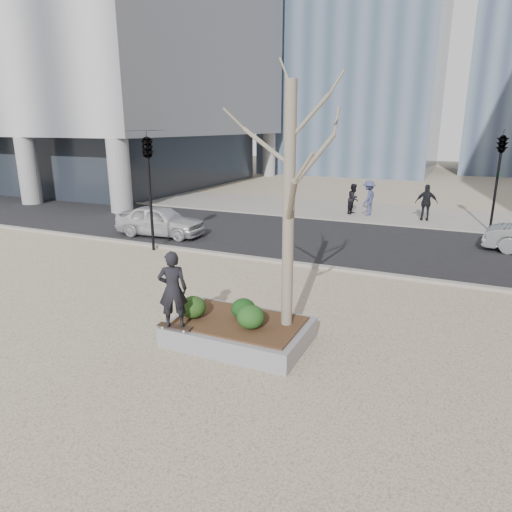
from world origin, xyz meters
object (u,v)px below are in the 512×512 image
at_px(skateboard, 175,328).
at_px(planter, 239,332).
at_px(skateboarder, 173,289).
at_px(police_car, 160,221).

bearing_deg(skateboard, planter, 35.20).
xyz_separation_m(planter, skateboarder, (-1.10, -0.88, 1.13)).
distance_m(skateboard, police_car, 10.74).
height_order(planter, skateboarder, skateboarder).
bearing_deg(skateboarder, planter, -171.65).
relative_size(skateboard, police_car, 0.20).
distance_m(planter, skateboarder, 1.81).
xyz_separation_m(skateboard, police_car, (-6.53, 8.52, 0.20)).
xyz_separation_m(planter, skateboard, (-1.10, -0.88, 0.26)).
bearing_deg(police_car, planter, -139.75).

